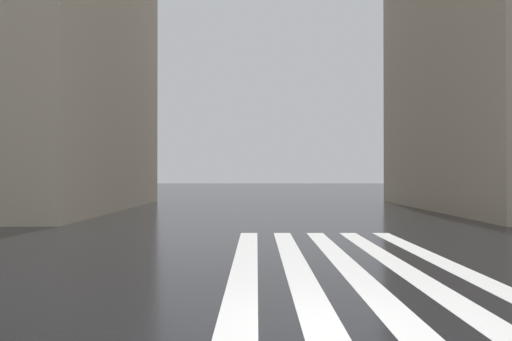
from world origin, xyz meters
name	(u,v)px	position (x,y,z in m)	size (l,w,h in m)	color
ground_plane	(329,332)	(0.00, 0.00, 0.00)	(220.00, 220.00, 0.00)	black
zebra_crossing	(351,270)	(4.00, -0.95, 0.00)	(13.00, 4.50, 0.01)	silver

